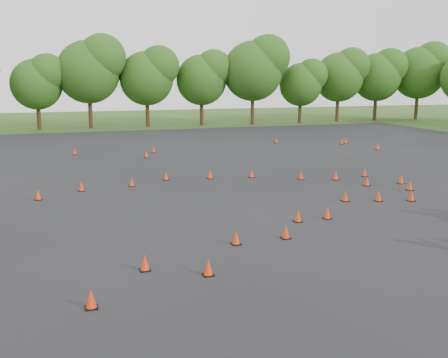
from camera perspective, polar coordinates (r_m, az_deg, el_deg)
name	(u,v)px	position (r m, az deg, el deg)	size (l,w,h in m)	color
ground	(259,233)	(17.83, 3.97, -6.23)	(140.00, 140.00, 0.00)	#2D5119
asphalt_pad	(211,196)	(23.30, -1.51, -1.95)	(62.00, 62.00, 0.00)	black
treeline	(164,86)	(51.85, -6.89, 10.52)	(87.03, 32.69, 10.77)	#274E16
traffic_cones	(211,193)	(22.86, -1.50, -1.63)	(36.19, 32.90, 0.45)	red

